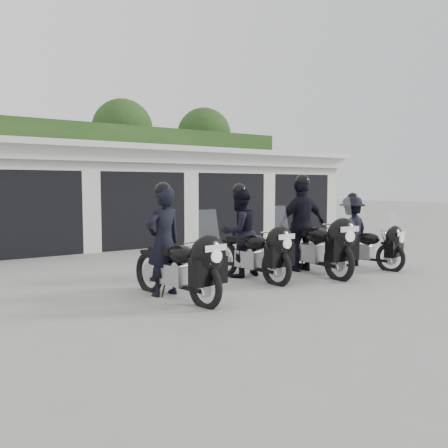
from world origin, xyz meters
TOP-DOWN VIEW (x-y plane):
  - ground at (0.00, 0.00)m, footprint 80.00×80.00m
  - garage_block at (-0.00, 8.06)m, footprint 16.40×6.80m
  - background_vegetation at (0.37, 12.92)m, footprint 20.00×3.90m
  - police_bike_a at (-2.22, -0.36)m, footprint 0.85×2.21m
  - police_bike_b at (-0.27, 0.33)m, footprint 0.91×2.20m
  - police_bike_c at (1.19, 0.08)m, footprint 1.21×2.43m
  - police_bike_d at (2.58, -0.08)m, footprint 1.11×1.94m

SIDE VIEW (x-z plane):
  - ground at x=0.00m, z-range 0.00..0.00m
  - police_bike_d at x=2.58m, z-range -0.13..1.58m
  - police_bike_a at x=-2.22m, z-range -0.20..1.73m
  - police_bike_b at x=-0.27m, z-range -0.15..1.76m
  - police_bike_c at x=1.19m, z-range -0.16..1.95m
  - garage_block at x=0.00m, z-range -0.06..2.90m
  - background_vegetation at x=0.37m, z-range -0.13..5.67m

